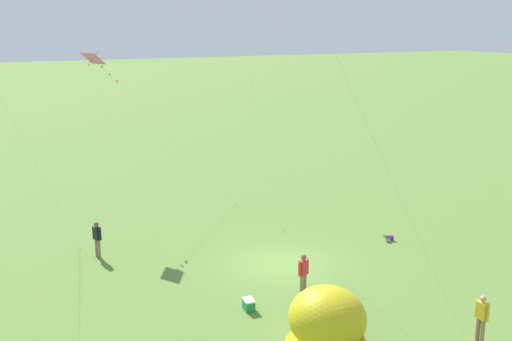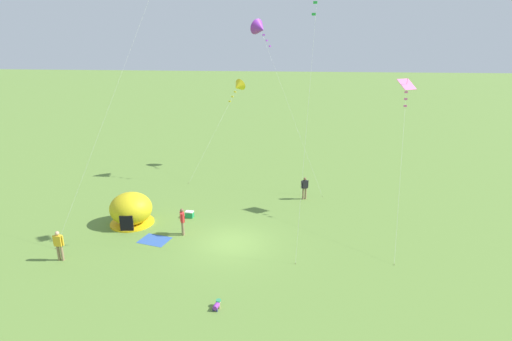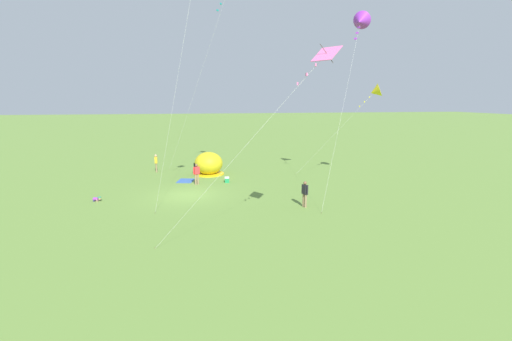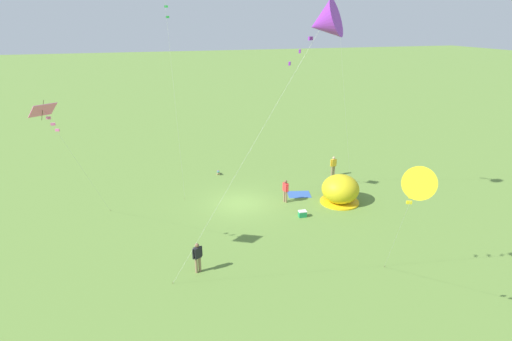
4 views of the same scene
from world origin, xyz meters
TOP-DOWN VIEW (x-y plane):
  - ground_plane at (0.00, 0.00)m, footprint 300.00×300.00m
  - popup_tent at (-6.94, 1.89)m, footprint 2.81×2.81m
  - picnic_blanket at (-4.65, -0.22)m, footprint 1.95×1.65m
  - cooler_box at (-3.46, 3.24)m, footprint 0.56×0.41m
  - toddler_crawling at (0.41, -6.11)m, footprint 0.32×0.55m
  - person_near_tent at (4.24, 7.50)m, footprint 0.55×0.36m
  - person_with_toddler at (-8.87, -3.02)m, footprint 0.59×0.26m
  - person_center_field at (-3.17, 0.72)m, footprint 0.38×0.55m
  - kite_pink at (10.41, 5.90)m, footprint 2.11×8.20m
  - kite_purple at (0.29, 12.66)m, footprint 6.25×5.44m
  - kite_yellow at (-2.01, 15.49)m, footprint 4.19×6.35m

SIDE VIEW (x-z plane):
  - ground_plane at x=0.00m, z-range 0.00..0.00m
  - picnic_blanket at x=-4.65m, z-range 0.00..0.01m
  - toddler_crawling at x=0.41m, z-range 0.02..0.34m
  - cooler_box at x=-3.46m, z-range 0.00..0.44m
  - person_near_tent at x=4.24m, z-range 0.10..1.82m
  - person_with_toddler at x=-8.87m, z-range 0.10..1.82m
  - person_center_field at x=-3.17m, z-range 0.10..1.82m
  - popup_tent at x=-6.94m, z-range -0.05..2.05m
  - kite_yellow at x=-2.01m, z-range 3.43..11.59m
  - kite_pink at x=10.41m, z-range 3.93..13.07m
  - kite_purple at x=0.29m, z-range 5.81..18.93m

